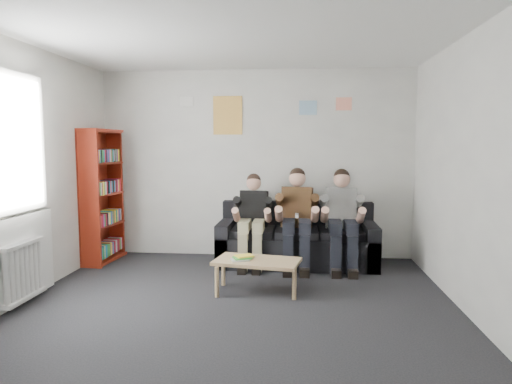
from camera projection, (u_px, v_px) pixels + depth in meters
The scene contains 14 objects.
room_shell at pixel (229, 176), 4.14m from camera, with size 5.00×5.00×5.00m.
sofa at pixel (297, 242), 6.26m from camera, with size 2.12×0.87×0.82m.
bookshelf at pixel (103, 196), 6.35m from camera, with size 0.28×0.83×1.84m.
coffee_table at pixel (257, 264), 5.03m from camera, with size 0.92×0.51×0.37m.
game_cases at pixel (242, 258), 5.02m from camera, with size 0.23×0.20×0.04m.
person_left at pixel (252, 220), 6.10m from camera, with size 0.37×0.79×1.24m.
person_middle at pixel (297, 219), 6.03m from camera, with size 0.41×0.88×1.32m.
person_right at pixel (342, 220), 5.98m from camera, with size 0.40×0.87×1.31m.
radiator at pixel (24, 271), 4.64m from camera, with size 0.10×0.64×0.60m.
window at pixel (13, 205), 4.58m from camera, with size 0.05×1.30×2.36m.
poster_large at pixel (228, 115), 6.57m from camera, with size 0.42×0.01×0.55m, color #DED54E.
poster_blue at pixel (308, 108), 6.45m from camera, with size 0.25×0.01×0.20m, color #3E96D4.
poster_pink at pixel (344, 104), 6.39m from camera, with size 0.22×0.01×0.18m, color #C93E91.
poster_sign at pixel (187, 102), 6.60m from camera, with size 0.20×0.01×0.14m, color white.
Camera 1 is at (0.64, -4.09, 1.63)m, focal length 32.00 mm.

